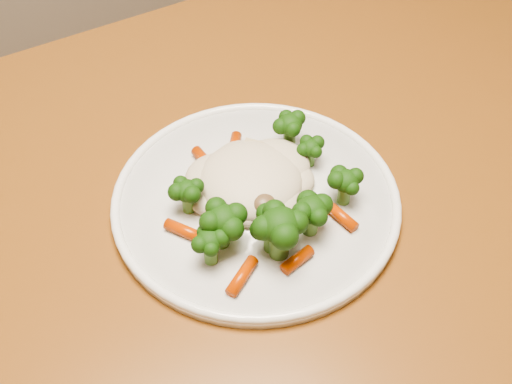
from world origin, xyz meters
The scene contains 3 objects.
dining_table centered at (-0.21, 0.09, 0.64)m, with size 1.21×0.88×0.75m.
plate centered at (-0.19, 0.07, 0.76)m, with size 0.30×0.30×0.01m, color white.
meal centered at (-0.19, 0.05, 0.78)m, with size 0.21×0.20×0.05m.
Camera 1 is at (-0.38, -0.34, 1.26)m, focal length 45.00 mm.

